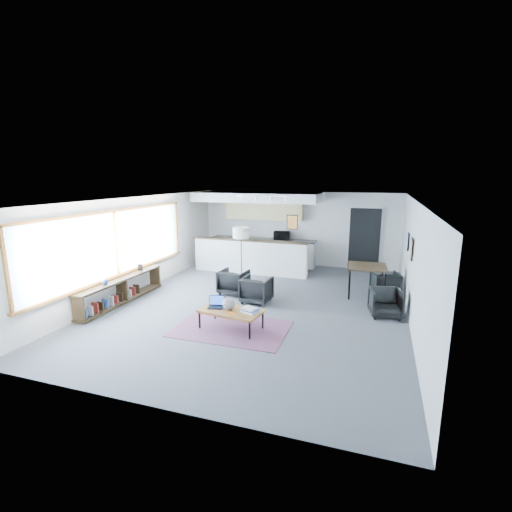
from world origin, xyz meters
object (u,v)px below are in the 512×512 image
(coffee_table, at_px, (231,311))
(book_stack, at_px, (250,310))
(dining_table, at_px, (367,268))
(microwave, at_px, (282,235))
(floor_lamp, at_px, (241,235))
(dining_chair_near, at_px, (386,304))
(armchair_left, at_px, (233,281))
(armchair_right, at_px, (257,288))
(laptop, at_px, (216,304))
(dining_chair_far, at_px, (385,284))
(ceramic_pot, at_px, (229,304))

(coffee_table, height_order, book_stack, book_stack)
(dining_table, distance_m, microwave, 4.01)
(floor_lamp, height_order, dining_chair_near, floor_lamp)
(armchair_left, xyz_separation_m, microwave, (0.41, 3.55, 0.75))
(coffee_table, relative_size, armchair_left, 1.89)
(armchair_right, relative_size, dining_table, 0.69)
(armchair_right, bearing_deg, laptop, 82.21)
(armchair_left, bearing_deg, floor_lamp, -77.57)
(laptop, bearing_deg, dining_chair_far, 30.88)
(armchair_left, bearing_deg, ceramic_pot, 113.72)
(dining_table, bearing_deg, dining_chair_far, 22.80)
(dining_chair_near, bearing_deg, coffee_table, -160.52)
(laptop, height_order, dining_chair_far, laptop)
(dining_table, bearing_deg, ceramic_pot, -129.44)
(laptop, xyz_separation_m, ceramic_pot, (0.32, -0.08, 0.07))
(laptop, height_order, book_stack, laptop)
(coffee_table, distance_m, ceramic_pot, 0.17)
(book_stack, xyz_separation_m, dining_chair_far, (2.64, 3.40, -0.17))
(dining_chair_far, bearing_deg, ceramic_pot, 31.17)
(dining_chair_near, bearing_deg, floor_lamp, 149.37)
(book_stack, xyz_separation_m, armchair_left, (-1.28, 2.26, -0.10))
(dining_chair_far, bearing_deg, coffee_table, 31.61)
(book_stack, relative_size, floor_lamp, 0.24)
(laptop, height_order, dining_chair_near, laptop)
(dining_table, bearing_deg, armchair_right, -151.42)
(dining_table, bearing_deg, laptop, -133.49)
(dining_chair_far, xyz_separation_m, microwave, (-3.51, 2.41, 0.81))
(armchair_right, distance_m, dining_chair_far, 3.50)
(floor_lamp, bearing_deg, coffee_table, -72.92)
(ceramic_pot, relative_size, book_stack, 0.67)
(laptop, distance_m, dining_table, 4.30)
(dining_table, bearing_deg, floor_lamp, 179.04)
(book_stack, distance_m, armchair_right, 1.84)
(dining_table, xyz_separation_m, dining_chair_near, (0.48, -1.40, -0.45))
(laptop, distance_m, book_stack, 0.80)
(microwave, bearing_deg, armchair_right, -92.17)
(book_stack, xyz_separation_m, dining_table, (2.16, 3.20, 0.29))
(ceramic_pot, bearing_deg, dining_chair_far, 47.52)
(ceramic_pot, xyz_separation_m, dining_table, (2.63, 3.19, 0.20))
(coffee_table, xyz_separation_m, dining_chair_near, (3.06, 1.79, -0.09))
(laptop, distance_m, dining_chair_near, 3.84)
(floor_lamp, bearing_deg, dining_chair_far, 2.03)
(ceramic_pot, distance_m, armchair_left, 2.40)
(armchair_left, relative_size, dining_chair_near, 1.21)
(book_stack, bearing_deg, laptop, 173.58)
(coffee_table, xyz_separation_m, armchair_right, (-0.03, 1.77, -0.03))
(ceramic_pot, bearing_deg, armchair_left, 109.66)
(armchair_right, xyz_separation_m, floor_lamp, (-0.97, 1.48, 1.10))
(dining_chair_far, bearing_deg, floor_lamp, -14.32)
(ceramic_pot, distance_m, microwave, 5.85)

